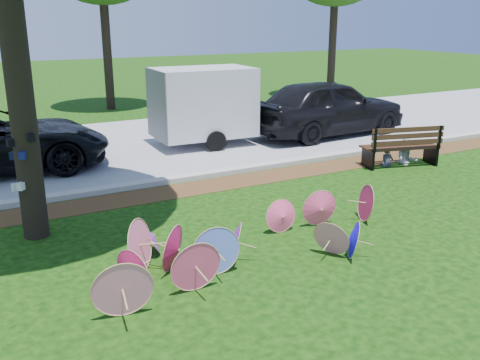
% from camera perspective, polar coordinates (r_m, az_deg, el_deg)
% --- Properties ---
extents(ground, '(90.00, 90.00, 0.00)m').
position_cam_1_polar(ground, '(8.32, 3.58, -10.01)').
color(ground, black).
rests_on(ground, ground).
extents(mulch_strip, '(90.00, 1.00, 0.01)m').
position_cam_1_polar(mulch_strip, '(12.08, -7.76, -1.33)').
color(mulch_strip, '#472D16').
rests_on(mulch_strip, ground).
extents(curb, '(90.00, 0.30, 0.12)m').
position_cam_1_polar(curb, '(12.69, -8.90, -0.21)').
color(curb, '#B7B5AD').
rests_on(curb, ground).
extents(street, '(90.00, 8.00, 0.01)m').
position_cam_1_polar(street, '(16.54, -13.80, 3.37)').
color(street, gray).
rests_on(street, ground).
extents(parasol_pile, '(5.83, 2.36, 0.85)m').
position_cam_1_polar(parasol_pile, '(8.48, -1.41, -6.68)').
color(parasol_pile, '#FF4B7E').
rests_on(parasol_pile, ground).
extents(dark_pickup, '(5.56, 2.51, 1.85)m').
position_cam_1_polar(dark_pickup, '(17.94, 9.37, 7.68)').
color(dark_pickup, black).
rests_on(dark_pickup, ground).
extents(cargo_trailer, '(2.97, 1.96, 2.63)m').
position_cam_1_polar(cargo_trailer, '(16.27, -3.93, 8.29)').
color(cargo_trailer, silver).
rests_on(cargo_trailer, ground).
extents(park_bench, '(2.19, 1.28, 1.07)m').
position_cam_1_polar(park_bench, '(14.68, 16.67, 3.56)').
color(park_bench, black).
rests_on(park_bench, ground).
extents(person_left, '(0.39, 0.27, 1.00)m').
position_cam_1_polar(person_left, '(14.48, 15.53, 3.33)').
color(person_left, '#3B4051').
rests_on(person_left, ground).
extents(person_right, '(0.77, 0.68, 1.31)m').
position_cam_1_polar(person_right, '(14.93, 17.53, 4.18)').
color(person_right, '#B8B7C0').
rests_on(person_right, ground).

